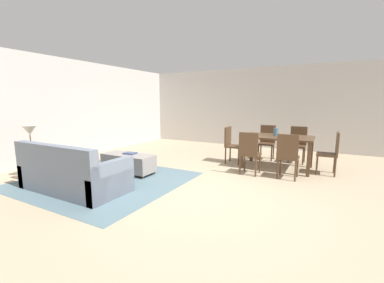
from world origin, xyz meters
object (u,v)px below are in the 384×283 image
(side_table, at_px, (32,158))
(dining_table, at_px, (277,140))
(book_on_ottoman, at_px, (130,153))
(couch, at_px, (72,174))
(ottoman_table, at_px, (128,162))
(dining_chair_far_right, at_px, (298,142))
(table_lamp, at_px, (30,131))
(vase_centerpiece, at_px, (276,132))
(dining_chair_head_west, at_px, (231,143))
(dining_chair_near_left, at_px, (249,151))
(dining_chair_head_east, at_px, (331,151))
(dining_chair_near_right, at_px, (288,154))
(dining_chair_far_left, at_px, (267,140))

(side_table, relative_size, dining_table, 0.36)
(book_on_ottoman, bearing_deg, couch, -94.71)
(ottoman_table, xyz_separation_m, side_table, (-1.36, -1.26, 0.21))
(couch, xyz_separation_m, dining_chair_far_right, (3.22, 4.17, 0.22))
(table_lamp, height_order, vase_centerpiece, table_lamp)
(couch, distance_m, dining_chair_head_west, 3.73)
(couch, relative_size, side_table, 3.44)
(dining_chair_near_left, relative_size, dining_chair_head_west, 1.00)
(dining_chair_near_left, xyz_separation_m, dining_chair_head_west, (-0.71, 0.86, 0.00))
(side_table, bearing_deg, vase_centerpiece, 38.76)
(dining_chair_far_right, height_order, dining_chair_head_east, same)
(dining_chair_near_left, distance_m, vase_centerpiece, 1.01)
(dining_chair_near_left, height_order, vase_centerpiece, vase_centerpiece)
(dining_chair_far_right, bearing_deg, dining_chair_head_east, -49.78)
(dining_chair_near_left, bearing_deg, dining_chair_near_right, 4.15)
(book_on_ottoman, bearing_deg, vase_centerpiece, 36.11)
(table_lamp, distance_m, book_on_ottoman, 1.97)
(couch, relative_size, dining_chair_near_left, 2.10)
(side_table, bearing_deg, dining_chair_near_left, 32.80)
(table_lamp, distance_m, dining_chair_far_left, 5.57)
(dining_table, bearing_deg, vase_centerpiece, 165.22)
(dining_chair_far_left, height_order, vase_centerpiece, vase_centerpiece)
(table_lamp, bearing_deg, dining_chair_head_west, 47.25)
(dining_table, xyz_separation_m, dining_chair_far_right, (0.36, 0.86, -0.15))
(dining_chair_far_left, height_order, dining_chair_head_west, same)
(couch, relative_size, ottoman_table, 1.63)
(dining_table, relative_size, dining_chair_near_right, 1.68)
(ottoman_table, distance_m, dining_chair_near_left, 2.63)
(side_table, bearing_deg, table_lamp, 180.00)
(dining_chair_far_left, distance_m, dining_chair_head_west, 1.12)
(couch, bearing_deg, table_lamp, 178.12)
(dining_chair_near_right, bearing_deg, dining_chair_far_right, 89.54)
(ottoman_table, distance_m, dining_table, 3.44)
(vase_centerpiece, bearing_deg, dining_chair_head_east, -2.00)
(side_table, distance_m, dining_chair_near_left, 4.42)
(dining_chair_near_right, bearing_deg, table_lamp, -151.31)
(table_lamp, relative_size, dining_chair_near_right, 0.57)
(dining_chair_near_right, bearing_deg, dining_chair_far_left, 114.46)
(couch, bearing_deg, vase_centerpiece, 49.70)
(dining_chair_far_right, xyz_separation_m, book_on_ottoman, (-3.11, -2.82, -0.08))
(dining_table, xyz_separation_m, dining_chair_head_east, (1.11, -0.03, -0.15))
(book_on_ottoman, bearing_deg, table_lamp, -136.56)
(couch, xyz_separation_m, dining_chair_near_left, (2.45, 2.44, 0.22))
(dining_chair_far_right, bearing_deg, dining_chair_head_west, -149.43)
(dining_chair_near_right, xyz_separation_m, vase_centerpiece, (-0.40, 0.83, 0.33))
(vase_centerpiece, height_order, book_on_ottoman, vase_centerpiece)
(dining_chair_far_left, bearing_deg, side_table, -132.01)
(dining_chair_near_left, relative_size, dining_chair_far_right, 1.00)
(dining_chair_head_west, bearing_deg, dining_chair_head_east, -0.40)
(ottoman_table, distance_m, table_lamp, 1.99)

